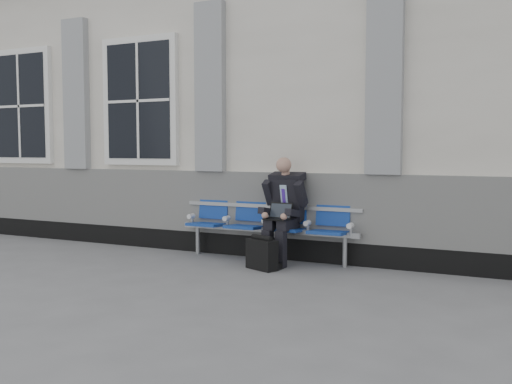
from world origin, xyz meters
The scene contains 5 objects.
ground centered at (0.00, 0.00, 0.00)m, with size 70.00×70.00×0.00m, color slate.
station_building centered at (-0.02, 3.47, 2.22)m, with size 14.40×4.40×4.49m.
bench centered at (2.56, 1.32, 0.55)m, with size 2.60×0.47×0.91m.
businessman centered at (2.85, 1.19, 0.76)m, with size 0.58×0.77×1.41m.
briefcase centered at (2.75, 0.72, 0.20)m, with size 0.46×0.33×0.44m.
Camera 1 is at (5.74, -5.72, 1.52)m, focal length 40.00 mm.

